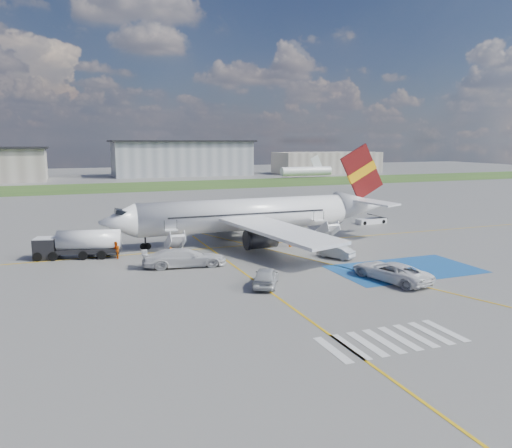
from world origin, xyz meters
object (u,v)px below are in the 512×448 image
object	(u,v)px
gpu_cart	(101,250)
van_white_b	(184,255)
airliner	(256,214)
belt_loader	(371,221)
car_silver_b	(336,252)
van_white_a	(391,268)
car_silver_a	(266,277)
fuel_tanker	(79,246)

from	to	relation	value
gpu_cart	van_white_b	world-z (taller)	van_white_b
airliner	belt_loader	bearing A→B (deg)	16.37
gpu_cart	car_silver_b	xyz separation A→B (m)	(23.12, -10.00, 0.00)
airliner	van_white_b	size ratio (longest dim) A/B	6.03
car_silver_b	gpu_cart	bearing A→B (deg)	-51.31
airliner	gpu_cart	distance (m)	18.76
belt_loader	van_white_b	size ratio (longest dim) A/B	0.83
van_white_a	van_white_b	size ratio (longest dim) A/B	0.97
belt_loader	car_silver_b	bearing A→B (deg)	-136.41
van_white_b	car_silver_a	bearing A→B (deg)	-143.06
gpu_cart	belt_loader	bearing A→B (deg)	-10.08
airliner	gpu_cart	xyz separation A→B (m)	(-18.50, -1.52, -2.73)
car_silver_a	van_white_a	bearing A→B (deg)	-163.57
car_silver_b	belt_loader	bearing A→B (deg)	-160.71
gpu_cart	van_white_b	xyz separation A→B (m)	(7.37, -7.71, 0.53)
belt_loader	gpu_cart	bearing A→B (deg)	-172.61
fuel_tanker	van_white_a	world-z (taller)	fuel_tanker
car_silver_a	van_white_b	distance (m)	10.37
car_silver_a	gpu_cart	bearing A→B (deg)	-25.18
car_silver_a	van_white_b	world-z (taller)	van_white_b
car_silver_a	van_white_b	size ratio (longest dim) A/B	0.79
car_silver_a	airliner	bearing A→B (deg)	-80.00
gpu_cart	car_silver_b	bearing A→B (deg)	-44.47
fuel_tanker	belt_loader	world-z (taller)	fuel_tanker
car_silver_a	belt_loader	bearing A→B (deg)	-109.33
airliner	car_silver_a	size ratio (longest dim) A/B	7.62
gpu_cart	van_white_b	distance (m)	10.68
airliner	van_white_a	bearing A→B (deg)	-76.96
car_silver_b	van_white_b	distance (m)	15.92
fuel_tanker	van_white_b	bearing A→B (deg)	-25.23
fuel_tanker	van_white_b	size ratio (longest dim) A/B	1.47
car_silver_b	fuel_tanker	bearing A→B (deg)	-49.43
van_white_b	airliner	bearing A→B (deg)	-41.87
airliner	fuel_tanker	world-z (taller)	airliner
car_silver_a	car_silver_b	xyz separation A→B (m)	(10.81, 6.83, -0.16)
gpu_cart	car_silver_b	distance (m)	25.19
airliner	van_white_a	size ratio (longest dim) A/B	6.20
gpu_cart	van_white_b	size ratio (longest dim) A/B	0.34
car_silver_a	van_white_a	xyz separation A→B (m)	(10.98, -2.37, 0.29)
airliner	van_white_a	world-z (taller)	airliner
airliner	car_silver_b	world-z (taller)	airliner
van_white_a	airliner	bearing A→B (deg)	-89.44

